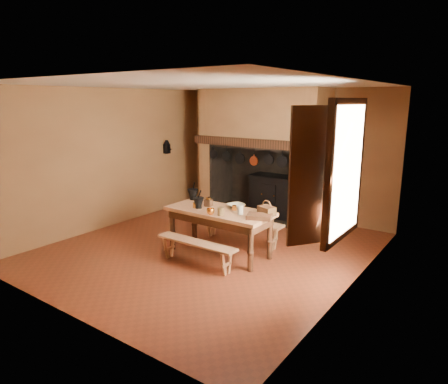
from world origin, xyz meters
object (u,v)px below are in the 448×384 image
(coffee_grinder, at_px, (208,202))
(wicker_basket, at_px, (267,210))
(mixing_bowl, at_px, (236,206))
(iron_range, at_px, (274,195))
(work_table, at_px, (220,217))
(bench_front, at_px, (196,248))

(coffee_grinder, distance_m, wicker_basket, 1.09)
(mixing_bowl, bearing_deg, coffee_grinder, -158.90)
(mixing_bowl, height_order, wicker_basket, wicker_basket)
(iron_range, xyz_separation_m, mixing_bowl, (0.50, -2.28, 0.33))
(coffee_grinder, bearing_deg, wicker_basket, -5.48)
(iron_range, distance_m, work_table, 2.55)
(coffee_grinder, relative_size, mixing_bowl, 0.65)
(work_table, relative_size, coffee_grinder, 9.69)
(work_table, distance_m, mixing_bowl, 0.34)
(bench_front, xyz_separation_m, coffee_grinder, (-0.29, 0.69, 0.55))
(bench_front, xyz_separation_m, mixing_bowl, (0.17, 0.87, 0.51))
(wicker_basket, bearing_deg, mixing_bowl, -169.80)
(work_table, bearing_deg, iron_range, 97.48)
(bench_front, relative_size, wicker_basket, 4.76)
(iron_range, bearing_deg, coffee_grinder, -89.00)
(coffee_grinder, distance_m, mixing_bowl, 0.49)
(work_table, bearing_deg, bench_front, -90.00)
(iron_range, distance_m, wicker_basket, 2.64)
(work_table, height_order, coffee_grinder, coffee_grinder)
(coffee_grinder, height_order, wicker_basket, wicker_basket)
(bench_front, bearing_deg, coffee_grinder, 112.67)
(coffee_grinder, bearing_deg, work_table, -24.55)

